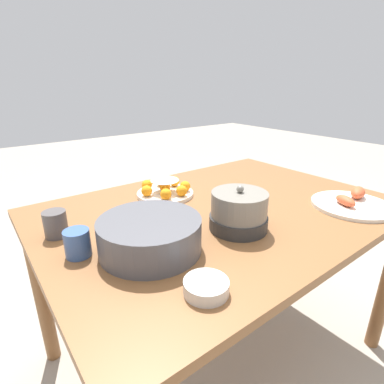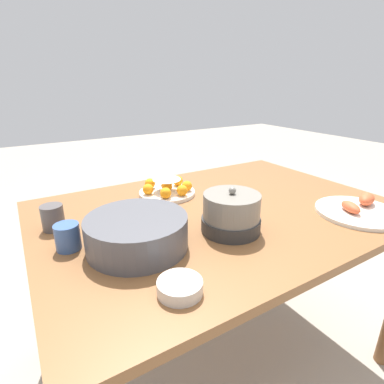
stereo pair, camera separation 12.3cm
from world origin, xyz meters
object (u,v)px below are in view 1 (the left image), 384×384
object	(u,v)px
serving_bowl	(150,234)
cup_near	(55,224)
cup_far	(77,243)
warming_pot	(239,211)
dining_table	(221,228)
sauce_bowl	(206,286)
seafood_platter	(352,203)
cake_plate	(165,189)

from	to	relation	value
serving_bowl	cup_near	xyz separation A→B (m)	(0.20, -0.26, -0.01)
cup_far	warming_pot	distance (m)	0.51
cup_near	dining_table	bearing A→B (deg)	165.85
warming_pot	sauce_bowl	bearing A→B (deg)	32.32
serving_bowl	warming_pot	bearing A→B (deg)	168.97
sauce_bowl	seafood_platter	size ratio (longest dim) A/B	0.36
serving_bowl	sauce_bowl	bearing A→B (deg)	91.65
dining_table	warming_pot	world-z (taller)	warming_pot
cake_plate	seafood_platter	size ratio (longest dim) A/B	0.80
cup_near	serving_bowl	bearing A→B (deg)	127.56
dining_table	cake_plate	distance (m)	0.29
sauce_bowl	cup_near	world-z (taller)	cup_near
serving_bowl	cup_near	distance (m)	0.32
serving_bowl	seafood_platter	bearing A→B (deg)	166.25
serving_bowl	seafood_platter	xyz separation A→B (m)	(-0.81, 0.20, -0.04)
cup_far	cup_near	bearing A→B (deg)	-83.29
cup_far	warming_pot	bearing A→B (deg)	161.95
serving_bowl	dining_table	bearing A→B (deg)	-164.01
sauce_bowl	cup_near	distance (m)	0.55
serving_bowl	cup_near	world-z (taller)	serving_bowl
cake_plate	cup_near	world-z (taller)	cup_near
cake_plate	serving_bowl	size ratio (longest dim) A/B	0.81
cup_far	dining_table	bearing A→B (deg)	-178.78
dining_table	cake_plate	bearing A→B (deg)	-66.45
warming_pot	serving_bowl	bearing A→B (deg)	-11.03
dining_table	serving_bowl	bearing A→B (deg)	15.99
dining_table	sauce_bowl	xyz separation A→B (m)	(0.38, 0.36, 0.11)
serving_bowl	seafood_platter	distance (m)	0.83
sauce_bowl	cup_far	xyz separation A→B (m)	(0.19, -0.35, 0.02)
cup_near	warming_pot	xyz separation A→B (m)	(-0.50, 0.32, 0.02)
seafood_platter	cup_far	size ratio (longest dim) A/B	3.84
sauce_bowl	serving_bowl	bearing A→B (deg)	-88.35
cake_plate	serving_bowl	xyz separation A→B (m)	(0.28, 0.35, 0.03)
sauce_bowl	cup_far	size ratio (longest dim) A/B	1.37
serving_bowl	warming_pot	xyz separation A→B (m)	(-0.30, 0.06, 0.01)
sauce_bowl	cup_far	distance (m)	0.39
cake_plate	seafood_platter	world-z (taller)	cake_plate
cup_near	cake_plate	bearing A→B (deg)	-168.40
dining_table	warming_pot	distance (m)	0.24
sauce_bowl	warming_pot	distance (m)	0.35
cake_plate	cup_near	bearing A→B (deg)	11.60
cake_plate	cup_far	distance (m)	0.52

